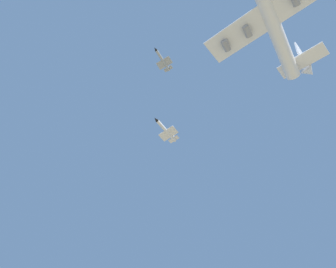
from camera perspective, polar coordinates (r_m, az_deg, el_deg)
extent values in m
cylinder|color=white|center=(164.22, 15.35, 18.41)|extent=(66.87, 26.12, 6.40)
cone|color=white|center=(180.19, 21.38, 9.15)|extent=(5.50, 6.19, 5.76)
cube|color=white|center=(164.01, 15.75, 17.74)|extent=(18.04, 59.94, 12.41)
cylinder|color=gray|center=(166.40, 9.09, 13.60)|extent=(5.66, 4.34, 3.00)
cylinder|color=gray|center=(163.83, 12.37, 15.52)|extent=(5.66, 4.34, 3.00)
cube|color=white|center=(183.64, 20.11, 11.83)|extent=(8.24, 3.51, 10.34)
cube|color=white|center=(177.17, 20.41, 10.73)|extent=(9.21, 22.31, 4.85)
cylinder|color=#999EA3|center=(196.84, -0.81, 11.49)|extent=(12.96, 4.74, 1.50)
cone|color=black|center=(194.74, -2.00, 13.24)|extent=(2.31, 1.96, 1.50)
cube|color=#999EA3|center=(197.10, -0.57, 11.12)|extent=(6.28, 8.85, 0.24)
cube|color=#999EA3|center=(200.35, 0.04, 10.43)|extent=(2.37, 0.80, 2.60)
cube|color=#999EA3|center=(198.72, 0.04, 10.24)|extent=(3.15, 5.15, 0.20)
cylinder|color=silver|center=(159.57, -0.26, 0.46)|extent=(13.08, 3.50, 1.50)
cone|color=black|center=(156.58, -1.92, 2.32)|extent=(2.21, 1.79, 1.50)
cube|color=silver|center=(160.03, 0.06, 0.06)|extent=(5.59, 8.59, 0.24)
cube|color=silver|center=(163.58, 0.91, -0.48)|extent=(2.40, 0.57, 2.60)
cube|color=silver|center=(162.11, 0.92, -0.81)|extent=(2.72, 5.05, 0.20)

